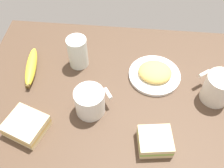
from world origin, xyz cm
name	(u,v)px	position (x,y,z in cm)	size (l,w,h in cm)	color
tabletop	(112,91)	(0.00, 0.00, 1.00)	(90.00, 64.00, 2.00)	#4C3828
plate_of_food	(155,73)	(-14.00, -7.15, 3.49)	(17.71, 17.71, 4.22)	white
coffee_mug_black	(90,102)	(5.86, 8.53, 6.59)	(11.34, 9.92, 8.90)	white
coffee_mug_milky	(218,87)	(-33.06, -0.34, 7.12)	(10.24, 11.14, 9.97)	silver
sandwich_main	(155,141)	(-13.88, 18.43, 4.20)	(10.34, 9.55, 4.40)	beige
sandwich_side	(26,126)	(23.49, 17.15, 4.20)	(13.61, 12.96, 4.40)	beige
glass_of_milk	(78,53)	(12.89, -10.61, 7.19)	(6.81, 6.81, 11.36)	silver
banana	(31,67)	(28.84, -5.82, 3.72)	(6.15, 18.18, 3.43)	yellow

